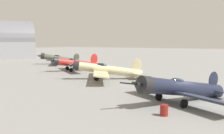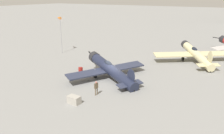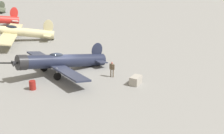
{
  "view_description": "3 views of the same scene",
  "coord_description": "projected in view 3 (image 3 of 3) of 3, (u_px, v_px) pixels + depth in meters",
  "views": [
    {
      "loc": [
        -22.99,
        -6.68,
        5.68
      ],
      "look_at": [
        10.52,
        15.13,
        1.6
      ],
      "focal_mm": 39.1,
      "sensor_mm": 36.0,
      "label": 1
    },
    {
      "loc": [
        15.51,
        -25.52,
        11.06
      ],
      "look_at": [
        0.0,
        0.0,
        1.8
      ],
      "focal_mm": 37.8,
      "sensor_mm": 36.0,
      "label": 2
    },
    {
      "loc": [
        -25.71,
        -19.09,
        11.75
      ],
      "look_at": [
        1.07,
        -5.21,
        1.1
      ],
      "focal_mm": 49.11,
      "sensor_mm": 36.0,
      "label": 3
    }
  ],
  "objects": [
    {
      "name": "fuel_drum",
      "position": [
        32.0,
        85.0,
        29.08
      ],
      "size": [
        0.66,
        0.66,
        0.87
      ],
      "color": "maroon",
      "rests_on": "ground_plane"
    },
    {
      "name": "airplane_foreground",
      "position": [
        61.0,
        61.0,
        32.98
      ],
      "size": [
        11.21,
        11.31,
        3.12
      ],
      "rotation": [
        0.0,
        0.0,
        2.68
      ],
      "color": "#1E2338",
      "rests_on": "ground_plane"
    },
    {
      "name": "ground_plane",
      "position": [
        66.0,
        72.0,
        33.71
      ],
      "size": [
        400.0,
        400.0,
        0.0
      ],
      "primitive_type": "plane",
      "color": "gray"
    },
    {
      "name": "airplane_mid_apron",
      "position": [
        15.0,
        32.0,
        45.81
      ],
      "size": [
        12.13,
        10.76,
        3.26
      ],
      "rotation": [
        0.0,
        0.0,
        2.21
      ],
      "color": "beige",
      "rests_on": "ground_plane"
    },
    {
      "name": "ground_crew_mechanic",
      "position": [
        112.0,
        68.0,
        32.02
      ],
      "size": [
        0.28,
        0.64,
        1.65
      ],
      "rotation": [
        0.0,
        0.0,
        3.0
      ],
      "color": "brown",
      "rests_on": "ground_plane"
    },
    {
      "name": "equipment_crate",
      "position": [
        136.0,
        80.0,
        30.28
      ],
      "size": [
        1.38,
        0.86,
        0.84
      ],
      "rotation": [
        0.0,
        0.0,
        3.12
      ],
      "color": "#9E998E",
      "rests_on": "ground_plane"
    }
  ]
}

